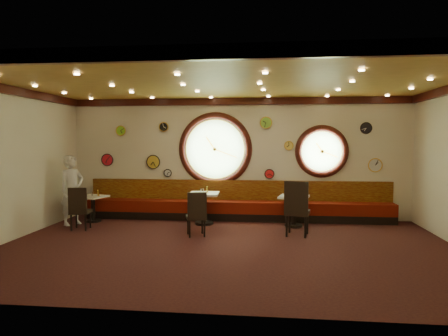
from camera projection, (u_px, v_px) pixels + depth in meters
floor at (226, 247)px, 7.79m from camera, size 9.00×6.00×0.00m
ceiling at (226, 82)px, 7.57m from camera, size 9.00×6.00×0.02m
wall_back at (238, 159)px, 10.65m from camera, size 9.00×0.02×3.20m
wall_front at (200, 182)px, 4.70m from camera, size 9.00×0.02×3.20m
wall_left at (8, 164)px, 8.16m from camera, size 0.02×6.00×3.20m
molding_back at (238, 101)px, 10.50m from camera, size 9.00×0.10×0.18m
molding_front at (200, 53)px, 4.65m from camera, size 9.00×0.10×0.18m
molding_left at (7, 90)px, 8.05m from camera, size 0.10×6.00×0.18m
banquette_base at (237, 216)px, 10.48m from camera, size 8.00×0.55×0.20m
banquette_seat at (237, 207)px, 10.46m from camera, size 8.00×0.55×0.30m
banquette_back at (237, 190)px, 10.65m from camera, size 8.00×0.10×0.55m
porthole_left_glass at (215, 149)px, 10.69m from camera, size 1.66×0.02×1.66m
porthole_left_frame at (215, 149)px, 10.68m from camera, size 1.98×0.18×1.98m
porthole_left_ring at (215, 149)px, 10.65m from camera, size 1.61×0.03×1.61m
porthole_right_glass at (322, 151)px, 10.40m from camera, size 1.10×0.02×1.10m
porthole_right_frame at (322, 151)px, 10.38m from camera, size 1.38×0.18×1.38m
porthole_right_ring at (322, 151)px, 10.35m from camera, size 1.09×0.03×1.09m
wall_clock_0 at (164, 127)px, 10.77m from camera, size 0.24×0.03×0.24m
wall_clock_1 at (121, 131)px, 10.90m from camera, size 0.26×0.03×0.26m
wall_clock_2 at (153, 162)px, 10.87m from camera, size 0.36×0.03×0.36m
wall_clock_3 at (375, 165)px, 10.24m from camera, size 0.34×0.03×0.34m
wall_clock_4 at (107, 160)px, 11.00m from camera, size 0.32×0.03×0.32m
wall_clock_5 at (168, 173)px, 10.84m from camera, size 0.20×0.03×0.20m
wall_clock_6 at (366, 128)px, 10.20m from camera, size 0.28×0.03×0.28m
wall_clock_7 at (269, 174)px, 10.55m from camera, size 0.24×0.03×0.24m
wall_clock_8 at (289, 146)px, 10.44m from camera, size 0.22×0.03×0.22m
wall_clock_9 at (266, 123)px, 10.47m from camera, size 0.30×0.03×0.30m
table_a at (93, 205)px, 10.22m from camera, size 0.77×0.77×0.67m
table_b at (204, 204)px, 9.90m from camera, size 0.75×0.75×0.79m
table_c at (294, 207)px, 9.63m from camera, size 0.81×0.81×0.75m
chair_a at (79, 206)px, 9.23m from camera, size 0.47×0.47×0.62m
chair_b at (197, 211)px, 8.63m from camera, size 0.52×0.52×0.61m
chair_c at (297, 205)px, 8.63m from camera, size 0.60×0.60×0.75m
condiment_a_salt at (92, 194)px, 10.22m from camera, size 0.04×0.04×0.11m
condiment_b_salt at (201, 191)px, 9.90m from camera, size 0.04×0.04×0.10m
condiment_c_salt at (293, 193)px, 9.71m from camera, size 0.04×0.04×0.10m
condiment_a_pepper at (92, 194)px, 10.14m from camera, size 0.04×0.04×0.11m
condiment_b_pepper at (203, 191)px, 9.90m from camera, size 0.03×0.03×0.10m
condiment_c_pepper at (293, 194)px, 9.60m from camera, size 0.04×0.04×0.10m
condiment_a_bottle at (98, 193)px, 10.20m from camera, size 0.05×0.05×0.16m
condiment_b_bottle at (207, 189)px, 9.94m from camera, size 0.05×0.05×0.15m
condiment_c_bottle at (299, 193)px, 9.64m from camera, size 0.04×0.04×0.14m
waiter at (72, 190)px, 9.84m from camera, size 0.67×0.75×1.72m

